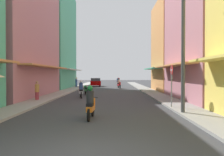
# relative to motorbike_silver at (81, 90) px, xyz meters

# --- Properties ---
(ground_plane) EXTENTS (119.00, 119.00, 0.00)m
(ground_plane) POSITION_rel_motorbike_silver_xyz_m (2.19, 7.99, -0.70)
(ground_plane) COLOR #38383A
(sidewalk_left) EXTENTS (1.83, 62.09, 0.12)m
(sidewalk_left) POSITION_rel_motorbike_silver_xyz_m (-2.81, 7.99, -0.64)
(sidewalk_left) COLOR #9E9991
(sidewalk_left) RESTS_ON ground
(sidewalk_right) EXTENTS (1.83, 62.09, 0.12)m
(sidewalk_right) POSITION_rel_motorbike_silver_xyz_m (7.19, 7.99, -0.64)
(sidewalk_right) COLOR gray
(sidewalk_right) RESTS_ON ground
(building_left_mid) EXTENTS (7.05, 13.06, 11.50)m
(building_left_mid) POSITION_rel_motorbike_silver_xyz_m (-6.72, 1.21, 5.04)
(building_left_mid) COLOR #B7727F
(building_left_mid) RESTS_ON ground
(building_left_far) EXTENTS (7.05, 12.14, 14.78)m
(building_left_far) POSITION_rel_motorbike_silver_xyz_m (-6.72, 14.50, 6.68)
(building_left_far) COLOR #4CB28C
(building_left_far) RESTS_ON ground
(building_right_mid) EXTENTS (7.05, 10.42, 10.06)m
(building_right_mid) POSITION_rel_motorbike_silver_xyz_m (11.10, -1.84, 4.32)
(building_right_mid) COLOR #B7727F
(building_right_mid) RESTS_ON ground
(building_right_far) EXTENTS (7.05, 8.34, 10.91)m
(building_right_far) POSITION_rel_motorbike_silver_xyz_m (11.10, 7.93, 4.75)
(building_right_far) COLOR #D88C4C
(building_right_far) RESTS_ON ground
(motorbike_silver) EXTENTS (0.62, 1.79, 1.58)m
(motorbike_silver) POSITION_rel_motorbike_silver_xyz_m (0.00, 0.00, 0.00)
(motorbike_silver) COLOR black
(motorbike_silver) RESTS_ON ground
(motorbike_red) EXTENTS (0.61, 1.79, 1.58)m
(motorbike_red) POSITION_rel_motorbike_silver_xyz_m (3.69, 14.52, 0.00)
(motorbike_red) COLOR black
(motorbike_red) RESTS_ON ground
(motorbike_white) EXTENTS (0.55, 1.81, 1.58)m
(motorbike_white) POSITION_rel_motorbike_silver_xyz_m (3.59, 23.24, 0.00)
(motorbike_white) COLOR black
(motorbike_white) RESTS_ON ground
(motorbike_orange) EXTENTS (0.55, 1.81, 1.58)m
(motorbike_orange) POSITION_rel_motorbike_silver_xyz_m (1.86, -9.83, 0.00)
(motorbike_orange) COLOR black
(motorbike_orange) RESTS_ON ground
(motorbike_green) EXTENTS (0.72, 1.75, 0.96)m
(motorbike_green) POSITION_rel_motorbike_silver_xyz_m (0.13, 2.99, -0.20)
(motorbike_green) COLOR black
(motorbike_green) RESTS_ON ground
(parked_car) EXTENTS (2.14, 4.25, 1.45)m
(parked_car) POSITION_rel_motorbike_silver_xyz_m (-0.33, 20.29, 0.04)
(parked_car) COLOR #8C0000
(parked_car) RESTS_ON ground
(pedestrian_crossing) EXTENTS (0.44, 0.44, 1.63)m
(pedestrian_crossing) POSITION_rel_motorbike_silver_xyz_m (-3.08, 16.53, 0.21)
(pedestrian_crossing) COLOR #334C8C
(pedestrian_crossing) RESTS_ON ground
(pedestrian_foreground) EXTENTS (0.34, 0.34, 1.57)m
(pedestrian_foreground) POSITION_rel_motorbike_silver_xyz_m (-3.03, -2.61, 0.08)
(pedestrian_foreground) COLOR #99333F
(pedestrian_foreground) RESTS_ON ground
(utility_pole) EXTENTS (0.20, 1.20, 7.43)m
(utility_pole) POSITION_rel_motorbike_silver_xyz_m (6.52, -8.58, 3.09)
(utility_pole) COLOR #4C4C4F
(utility_pole) RESTS_ON ground
(street_sign_no_entry) EXTENTS (0.07, 0.60, 2.65)m
(street_sign_no_entry) POSITION_rel_motorbike_silver_xyz_m (6.42, -6.57, 1.01)
(street_sign_no_entry) COLOR gray
(street_sign_no_entry) RESTS_ON ground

